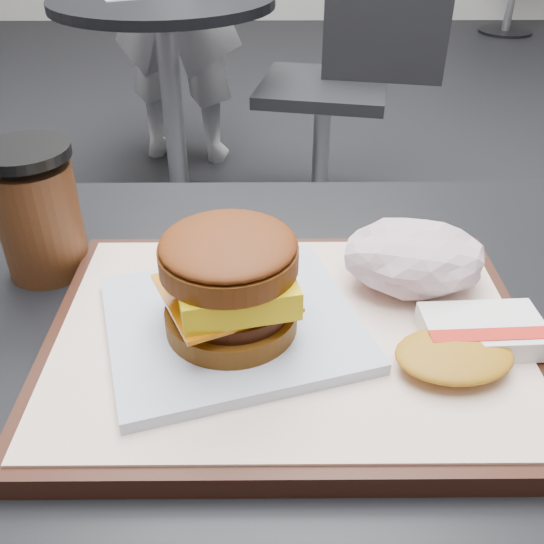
{
  "coord_description": "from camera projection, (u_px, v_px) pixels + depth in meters",
  "views": [
    {
      "loc": [
        -0.03,
        -0.37,
        1.1
      ],
      "look_at": [
        -0.02,
        0.01,
        0.83
      ],
      "focal_mm": 40.0,
      "sensor_mm": 36.0,
      "label": 1
    }
  ],
  "objects": [
    {
      "name": "neighbor_table",
      "position": [
        168.0,
        62.0,
        1.98
      ],
      "size": [
        0.7,
        0.7,
        0.75
      ],
      "color": "black",
      "rests_on": "ground"
    },
    {
      "name": "hash_brown",
      "position": [
        470.0,
        342.0,
        0.45
      ],
      "size": [
        0.12,
        0.1,
        0.02
      ],
      "color": "white",
      "rests_on": "serving_tray"
    },
    {
      "name": "crumpled_wrapper",
      "position": [
        415.0,
        258.0,
        0.51
      ],
      "size": [
        0.12,
        0.09,
        0.05
      ],
      "primitive_type": null,
      "color": "silver",
      "rests_on": "serving_tray"
    },
    {
      "name": "breakfast_sandwich",
      "position": [
        231.0,
        293.0,
        0.45
      ],
      "size": [
        0.23,
        0.22,
        0.09
      ],
      "color": "white",
      "rests_on": "serving_tray"
    },
    {
      "name": "customer_table",
      "position": [
        295.0,
        488.0,
        0.6
      ],
      "size": [
        0.8,
        0.6,
        0.77
      ],
      "color": "#A5A5AA",
      "rests_on": "ground"
    },
    {
      "name": "neighbor_chair",
      "position": [
        345.0,
        73.0,
        2.02
      ],
      "size": [
        0.64,
        0.49,
        0.88
      ],
      "color": "#B2B1B7",
      "rests_on": "ground"
    },
    {
      "name": "coffee_cup",
      "position": [
        38.0,
        214.0,
        0.55
      ],
      "size": [
        0.08,
        0.08,
        0.12
      ],
      "color": "#452210",
      "rests_on": "customer_table"
    },
    {
      "name": "serving_tray",
      "position": [
        289.0,
        338.0,
        0.48
      ],
      "size": [
        0.38,
        0.28,
        0.02
      ],
      "color": "black",
      "rests_on": "customer_table"
    }
  ]
}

